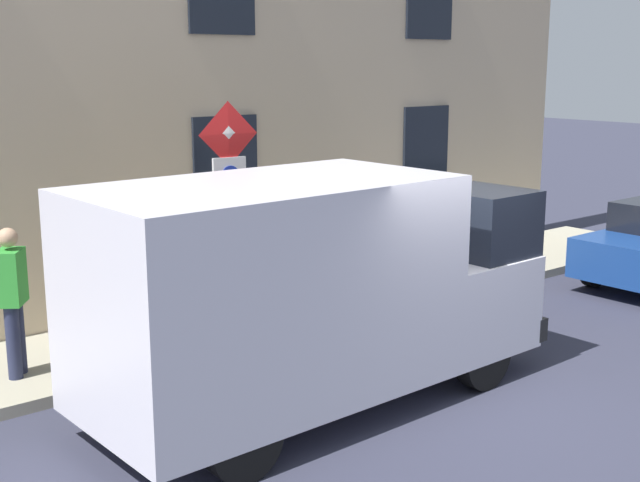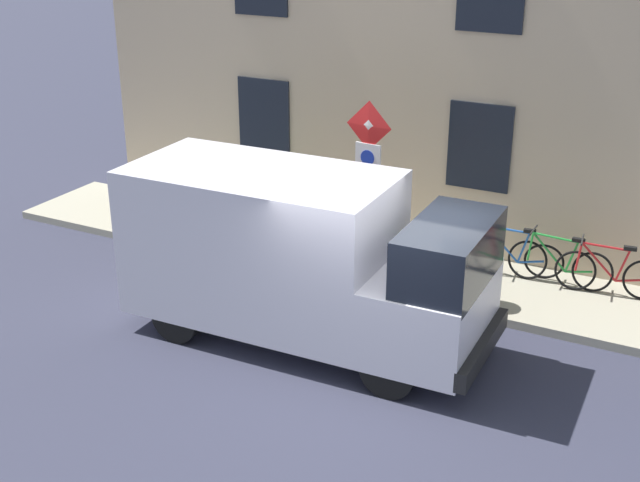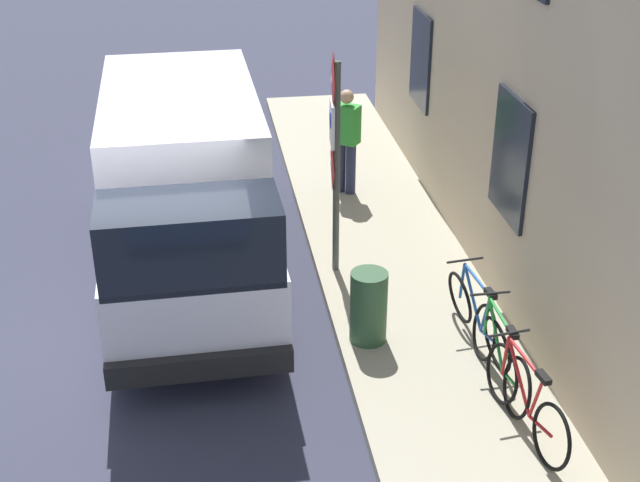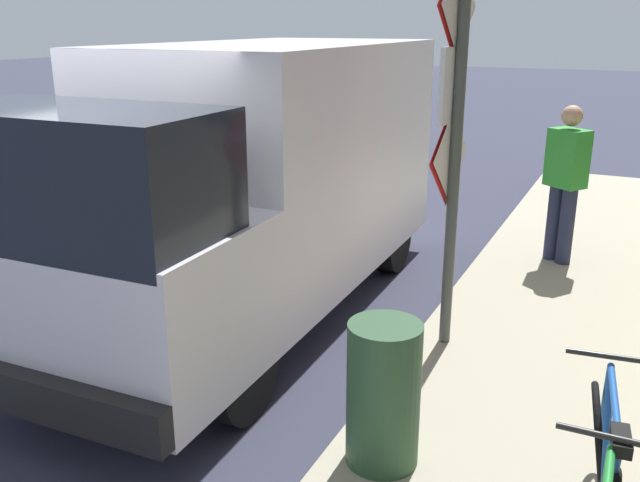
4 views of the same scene
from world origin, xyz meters
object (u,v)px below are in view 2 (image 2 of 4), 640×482
bicycle_red (609,273)px  bicycle_blue (512,255)px  delivery_van (299,255)px  litter_bin (473,275)px  sign_post_stacked (368,175)px  pedestrian (255,195)px  bicycle_green (559,263)px

bicycle_red → bicycle_blue: 1.58m
delivery_van → litter_bin: bearing=45.0°
bicycle_red → sign_post_stacked: bearing=13.7°
sign_post_stacked → pedestrian: 2.75m
litter_bin → bicycle_green: bearing=-40.6°
sign_post_stacked → delivery_van: size_ratio=0.54×
sign_post_stacked → bicycle_red: bearing=-68.9°
delivery_van → litter_bin: delivery_van is taller
bicycle_green → pedestrian: 5.42m
bicycle_green → pedestrian: (-0.77, 5.34, 0.56)m
delivery_van → bicycle_red: delivery_van is taller
delivery_van → pedestrian: 3.44m
litter_bin → pedestrian: bearing=83.6°
bicycle_red → bicycle_blue: (0.00, 1.58, 0.00)m
sign_post_stacked → bicycle_blue: bearing=-55.6°
bicycle_red → pedestrian: size_ratio=0.99×
sign_post_stacked → bicycle_red: size_ratio=1.71×
sign_post_stacked → litter_bin: bearing=-85.2°
litter_bin → bicycle_red: bearing=-56.1°
delivery_van → bicycle_blue: size_ratio=3.13×
delivery_van → bicycle_blue: 4.07m
bicycle_green → delivery_van: bearing=46.9°
bicycle_red → litter_bin: size_ratio=1.90×
sign_post_stacked → litter_bin: (0.15, -1.76, -1.42)m
bicycle_green → bicycle_red: bearing=179.4°
sign_post_stacked → bicycle_green: size_ratio=1.71×
pedestrian → litter_bin: bearing=29.3°
bicycle_green → litter_bin: size_ratio=1.90×
sign_post_stacked → pedestrian: (0.63, 2.51, -0.94)m
bicycle_red → bicycle_green: (0.00, 0.79, 0.00)m
bicycle_green → bicycle_blue: bearing=-0.5°
litter_bin → bicycle_blue: bearing=-12.6°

